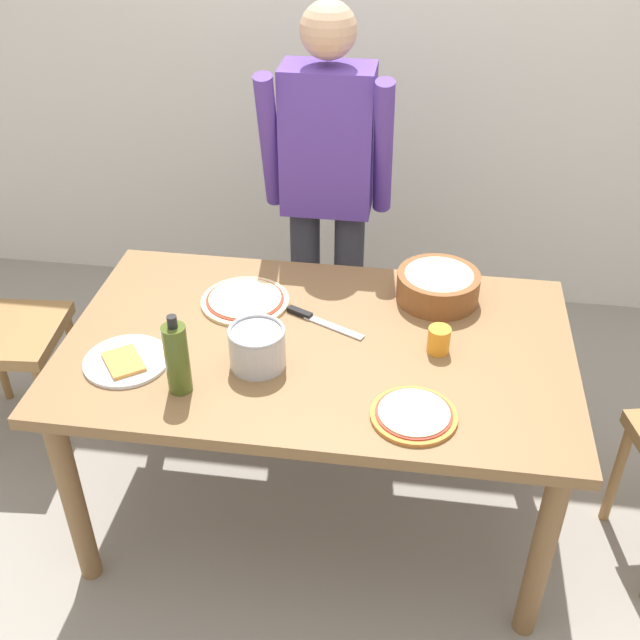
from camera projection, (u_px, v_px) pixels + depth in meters
The scene contains 12 objects.
ground at pixel (318, 506), 2.84m from camera, with size 8.00×8.00×0.00m, color gray.
wall_back at pixel (370, 34), 3.40m from camera, with size 5.60×0.10×2.60m, color silver.
dining_table at pixel (318, 365), 2.46m from camera, with size 1.60×0.96×0.76m.
person_cook at pixel (327, 187), 2.93m from camera, with size 0.49×0.25×1.62m.
pizza_raw_on_board at pixel (245, 300), 2.59m from camera, with size 0.30×0.30×0.02m.
pizza_cooked_on_tray at pixel (414, 415), 2.11m from camera, with size 0.24×0.24×0.02m.
plate_with_slice at pixel (126, 361), 2.31m from camera, with size 0.26×0.26×0.02m.
popcorn_bowl at pixel (438, 284), 2.57m from camera, with size 0.28×0.28×0.11m.
olive_oil_bottle at pixel (177, 358), 2.15m from camera, with size 0.07×0.07×0.26m.
steel_pot at pixel (257, 347), 2.27m from camera, with size 0.17×0.17×0.13m.
cup_orange at pixel (439, 340), 2.34m from camera, with size 0.07×0.07×0.09m, color orange.
chef_knife at pixel (315, 319), 2.50m from camera, with size 0.27×0.15×0.02m.
Camera 1 is at (0.29, -1.91, 2.19)m, focal length 42.79 mm.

